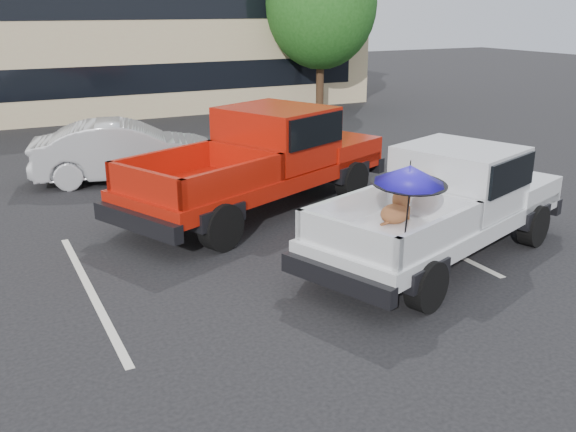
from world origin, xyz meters
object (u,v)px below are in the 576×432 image
tree_right (321,4)px  red_pickup (271,154)px  silver_pickup (451,196)px  silver_sedan (126,151)px  tree_back (185,0)px

tree_right → red_pickup: 14.01m
silver_pickup → silver_sedan: (-3.77, 7.55, -0.31)m
silver_sedan → red_pickup: bearing=-135.5°
tree_back → silver_pickup: size_ratio=1.18×
silver_pickup → silver_sedan: size_ratio=1.34×
red_pickup → silver_pickup: bearing=-92.0°
tree_back → silver_sedan: bearing=-113.7°
tree_right → silver_pickup: size_ratio=1.13×
tree_back → red_pickup: size_ratio=1.04×
silver_pickup → red_pickup: 4.22m
tree_back → silver_sedan: tree_back is taller
silver_pickup → red_pickup: size_ratio=0.88×
tree_back → silver_sedan: (-6.89, -15.71, -3.67)m
silver_pickup → silver_sedan: 8.44m
tree_right → tree_back: size_ratio=0.95×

